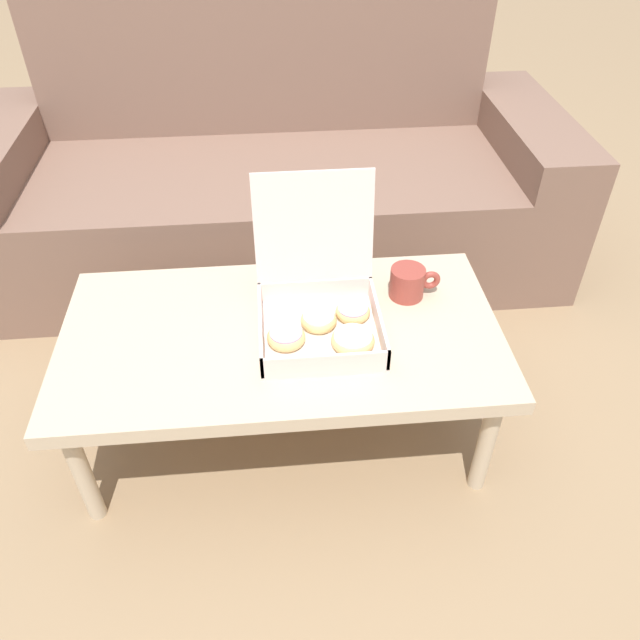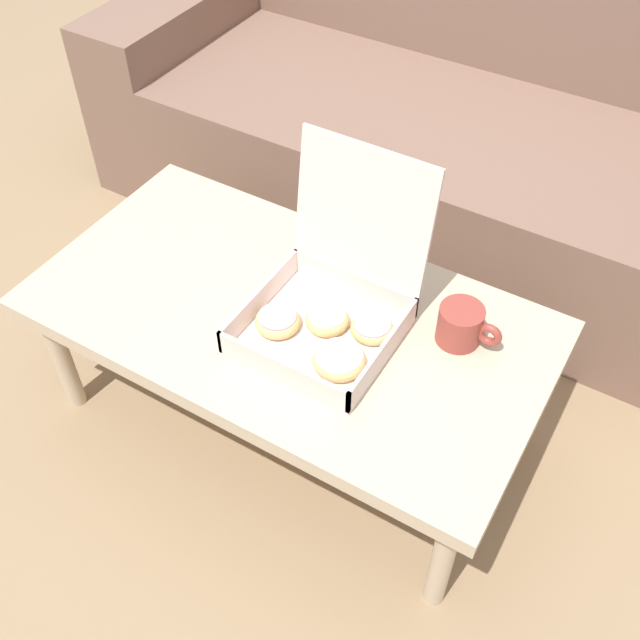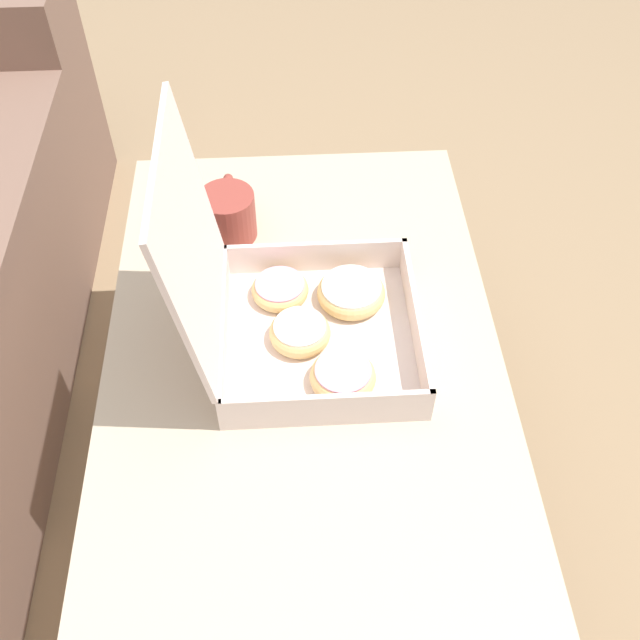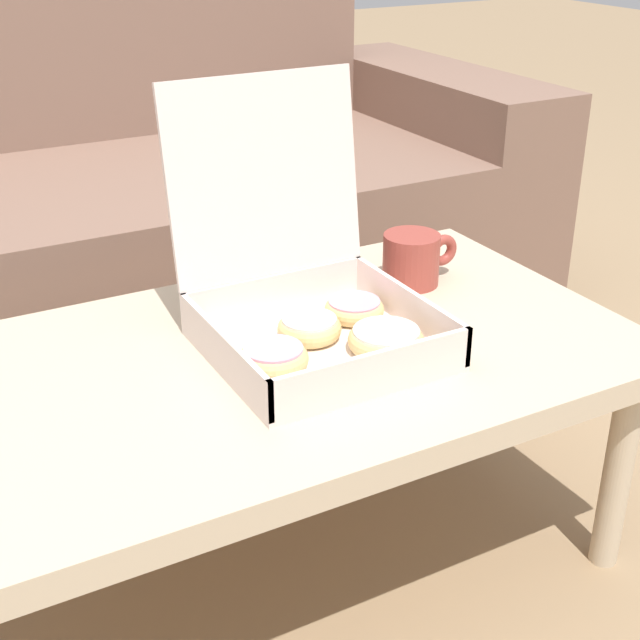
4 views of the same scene
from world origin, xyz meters
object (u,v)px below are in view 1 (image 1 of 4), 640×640
Objects in this scene: couch at (271,178)px; pastry_box at (322,308)px; coffee_table at (282,341)px; coffee_mug at (409,282)px.

couch is 0.96m from pastry_box.
coffee_table is 3.13× the size of pastry_box.
pastry_box is (0.11, -0.95, 0.13)m from couch.
pastry_box is at bearing -83.65° from couch.
couch is at bearing 96.35° from pastry_box.
coffee_mug is (0.35, -0.84, 0.11)m from couch.
coffee_mug is at bearing -67.48° from couch.
couch is at bearing 112.52° from coffee_mug.
coffee_mug is (0.35, 0.11, 0.08)m from coffee_table.
couch is 0.95m from coffee_table.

